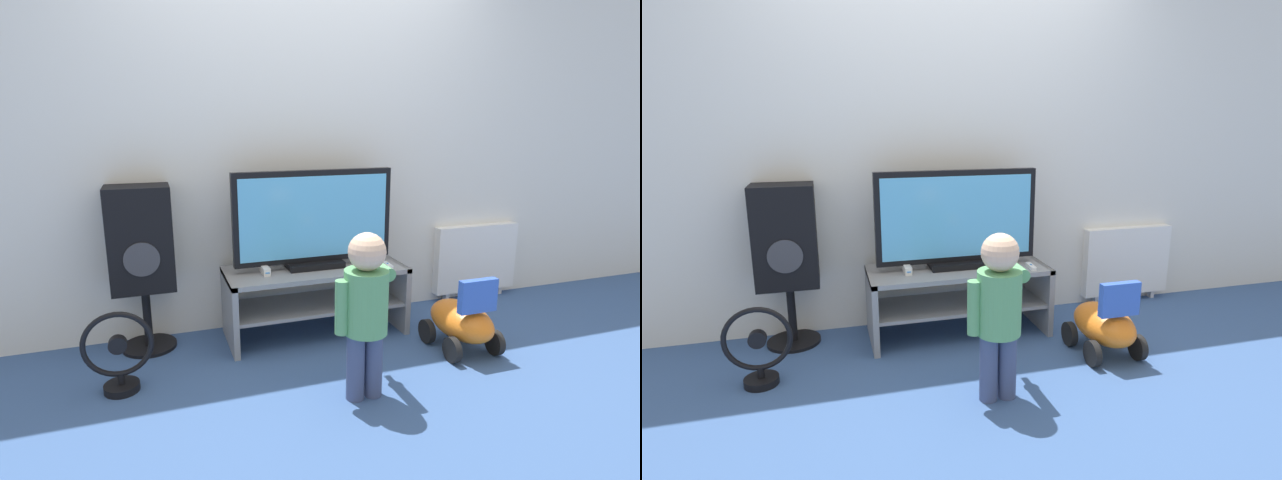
% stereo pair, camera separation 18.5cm
% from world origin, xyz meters
% --- Properties ---
extents(ground_plane, '(16.00, 16.00, 0.00)m').
position_xyz_m(ground_plane, '(0.00, 0.00, 0.00)').
color(ground_plane, '#38568C').
extents(wall_back, '(10.00, 0.06, 2.60)m').
position_xyz_m(wall_back, '(0.00, 0.55, 1.30)').
color(wall_back, silver).
rests_on(wall_back, ground_plane).
extents(tv_stand, '(1.15, 0.47, 0.45)m').
position_xyz_m(tv_stand, '(0.00, 0.23, 0.30)').
color(tv_stand, gray).
rests_on(tv_stand, ground_plane).
extents(television, '(1.04, 0.20, 0.62)m').
position_xyz_m(television, '(0.00, 0.25, 0.76)').
color(television, black).
rests_on(television, tv_stand).
extents(game_console, '(0.04, 0.15, 0.05)m').
position_xyz_m(game_console, '(-0.33, 0.22, 0.47)').
color(game_console, white).
rests_on(game_console, tv_stand).
extents(remote_primary, '(0.05, 0.13, 0.03)m').
position_xyz_m(remote_primary, '(0.45, 0.10, 0.46)').
color(remote_primary, white).
rests_on(remote_primary, tv_stand).
extents(child, '(0.33, 0.48, 0.86)m').
position_xyz_m(child, '(-0.02, -0.58, 0.51)').
color(child, '#3F4C72').
rests_on(child, ground_plane).
extents(speaker_tower, '(0.36, 0.33, 1.01)m').
position_xyz_m(speaker_tower, '(-1.04, 0.36, 0.67)').
color(speaker_tower, black).
rests_on(speaker_tower, ground_plane).
extents(floor_fan, '(0.36, 0.18, 0.44)m').
position_xyz_m(floor_fan, '(-1.19, -0.13, 0.20)').
color(floor_fan, black).
rests_on(floor_fan, ground_plane).
extents(ride_on_toy, '(0.34, 0.51, 0.49)m').
position_xyz_m(ride_on_toy, '(0.77, -0.29, 0.19)').
color(ride_on_toy, orange).
rests_on(ride_on_toy, ground_plane).
extents(radiator, '(0.71, 0.08, 0.58)m').
position_xyz_m(radiator, '(1.41, 0.48, 0.32)').
color(radiator, white).
rests_on(radiator, ground_plane).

